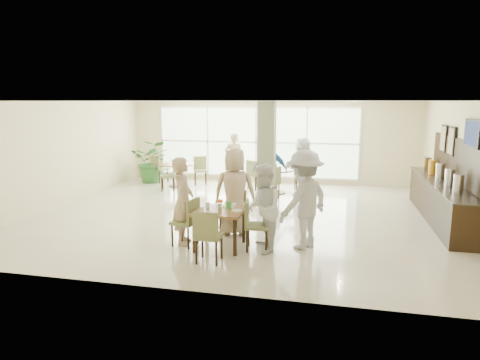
% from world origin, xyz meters
% --- Properties ---
extents(ground, '(10.00, 10.00, 0.00)m').
position_xyz_m(ground, '(0.00, 0.00, 0.00)').
color(ground, beige).
rests_on(ground, ground).
extents(room_shell, '(10.00, 10.00, 10.00)m').
position_xyz_m(room_shell, '(0.00, 0.00, 1.70)').
color(room_shell, white).
rests_on(room_shell, ground).
extents(window_bank, '(7.00, 0.04, 7.00)m').
position_xyz_m(window_bank, '(-0.50, 4.46, 1.40)').
color(window_bank, silver).
rests_on(window_bank, ground).
extents(column, '(0.45, 0.45, 2.80)m').
position_xyz_m(column, '(0.40, 1.20, 1.40)').
color(column, '#6F7350').
rests_on(column, ground).
extents(main_table, '(0.93, 0.93, 0.75)m').
position_xyz_m(main_table, '(0.10, -2.51, 0.65)').
color(main_table, brown).
rests_on(main_table, ground).
extents(round_table_left, '(1.12, 1.12, 0.75)m').
position_xyz_m(round_table_left, '(-2.91, 3.13, 0.58)').
color(round_table_left, brown).
rests_on(round_table_left, ground).
extents(round_table_right, '(1.10, 1.10, 0.75)m').
position_xyz_m(round_table_right, '(0.46, 2.73, 0.57)').
color(round_table_right, brown).
rests_on(round_table_right, ground).
extents(chairs_main_table, '(1.95, 2.10, 0.95)m').
position_xyz_m(chairs_main_table, '(0.12, -2.50, 0.47)').
color(chairs_main_table, olive).
rests_on(chairs_main_table, ground).
extents(chairs_table_left, '(2.09, 1.85, 0.95)m').
position_xyz_m(chairs_table_left, '(-2.98, 3.17, 0.47)').
color(chairs_table_left, olive).
rests_on(chairs_table_left, ground).
extents(chairs_table_right, '(2.05, 1.96, 0.95)m').
position_xyz_m(chairs_table_right, '(0.46, 2.74, 0.47)').
color(chairs_table_right, olive).
rests_on(chairs_table_right, ground).
extents(tabletop_clutter, '(0.77, 0.76, 0.21)m').
position_xyz_m(tabletop_clutter, '(0.10, -2.51, 0.81)').
color(tabletop_clutter, white).
rests_on(tabletop_clutter, main_table).
extents(buffet_counter, '(0.64, 4.70, 1.95)m').
position_xyz_m(buffet_counter, '(4.70, 0.51, 0.55)').
color(buffet_counter, black).
rests_on(buffet_counter, ground).
extents(wall_tv, '(0.06, 1.00, 0.58)m').
position_xyz_m(wall_tv, '(4.94, -0.60, 2.15)').
color(wall_tv, black).
rests_on(wall_tv, ground).
extents(framed_art_a, '(0.05, 0.55, 0.70)m').
position_xyz_m(framed_art_a, '(4.95, 1.00, 1.85)').
color(framed_art_a, black).
rests_on(framed_art_a, ground).
extents(framed_art_b, '(0.05, 0.55, 0.70)m').
position_xyz_m(framed_art_b, '(4.95, 1.80, 1.85)').
color(framed_art_b, black).
rests_on(framed_art_b, ground).
extents(potted_plant, '(1.48, 1.48, 1.49)m').
position_xyz_m(potted_plant, '(-4.03, 3.63, 0.75)').
color(potted_plant, '#2B6528').
rests_on(potted_plant, ground).
extents(teen_left, '(0.54, 0.70, 1.73)m').
position_xyz_m(teen_left, '(-0.67, -2.43, 0.87)').
color(teen_left, tan).
rests_on(teen_left, ground).
extents(teen_far, '(0.94, 0.57, 1.85)m').
position_xyz_m(teen_far, '(0.18, -1.62, 0.93)').
color(teen_far, tan).
rests_on(teen_far, ground).
extents(teen_right, '(0.85, 0.96, 1.66)m').
position_xyz_m(teen_right, '(0.95, -2.55, 0.83)').
color(teen_right, white).
rests_on(teen_right, ground).
extents(teen_standing, '(1.29, 1.41, 1.90)m').
position_xyz_m(teen_standing, '(1.67, -2.18, 0.95)').
color(teen_standing, '#B4B5B7').
rests_on(teen_standing, ground).
extents(adult_a, '(1.00, 0.58, 1.70)m').
position_xyz_m(adult_a, '(0.40, 1.83, 0.85)').
color(adult_a, '#3E76BB').
rests_on(adult_a, ground).
extents(adult_b, '(1.17, 1.75, 1.74)m').
position_xyz_m(adult_b, '(1.25, 2.69, 0.87)').
color(adult_b, white).
rests_on(adult_b, ground).
extents(adult_standing, '(0.73, 0.56, 1.77)m').
position_xyz_m(adult_standing, '(-1.10, 3.69, 0.88)').
color(adult_standing, tan).
rests_on(adult_standing, ground).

